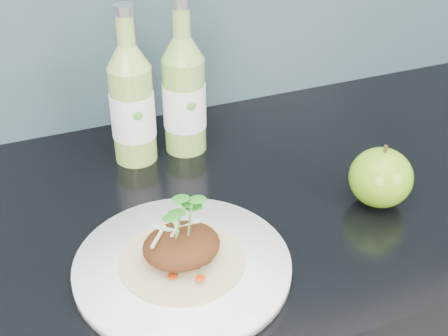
{
  "coord_description": "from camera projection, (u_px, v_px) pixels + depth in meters",
  "views": [
    {
      "loc": [
        -0.27,
        1.0,
        1.44
      ],
      "look_at": [
        -0.02,
        1.63,
        1.0
      ],
      "focal_mm": 50.0,
      "sensor_mm": 36.0,
      "label": 1
    }
  ],
  "objects": [
    {
      "name": "cider_bottle_right",
      "position": [
        184.0,
        95.0,
        0.99
      ],
      "size": [
        0.09,
        0.09,
        0.25
      ],
      "rotation": [
        0.0,
        0.0,
        -0.3
      ],
      "color": "#7FAB47",
      "rests_on": "kitchen_counter"
    },
    {
      "name": "pork_taco",
      "position": [
        181.0,
        244.0,
        0.76
      ],
      "size": [
        0.16,
        0.16,
        0.1
      ],
      "color": "tan",
      "rests_on": "dinner_plate"
    },
    {
      "name": "dinner_plate",
      "position": [
        182.0,
        266.0,
        0.78
      ],
      "size": [
        0.29,
        0.29,
        0.02
      ],
      "color": "white",
      "rests_on": "kitchen_counter"
    },
    {
      "name": "green_apple",
      "position": [
        381.0,
        178.0,
        0.89
      ],
      "size": [
        0.12,
        0.12,
        0.1
      ],
      "rotation": [
        0.0,
        0.0,
        0.39
      ],
      "color": "#48830E",
      "rests_on": "kitchen_counter"
    },
    {
      "name": "cider_bottle_left",
      "position": [
        132.0,
        104.0,
        0.96
      ],
      "size": [
        0.08,
        0.08,
        0.25
      ],
      "rotation": [
        0.0,
        0.0,
        0.23
      ],
      "color": "#8EB24A",
      "rests_on": "kitchen_counter"
    }
  ]
}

